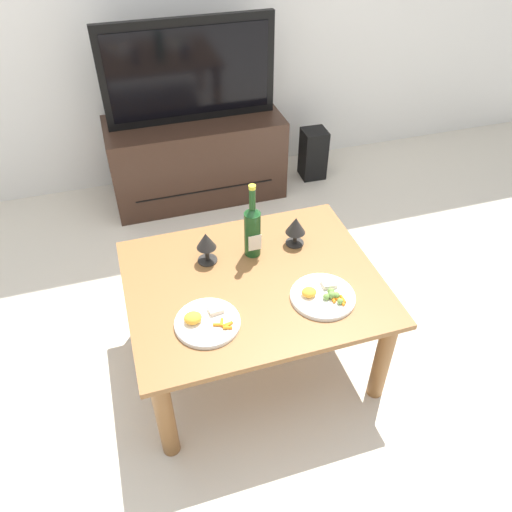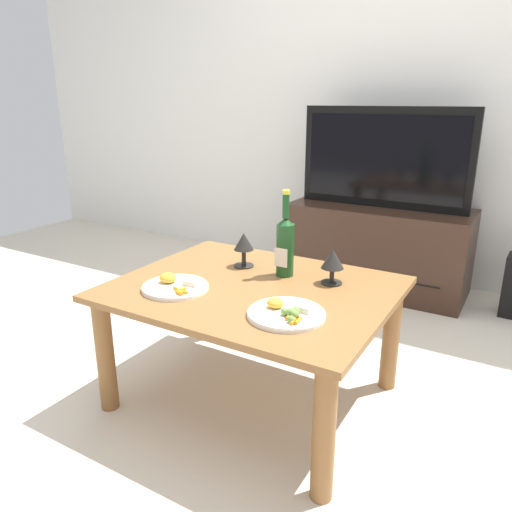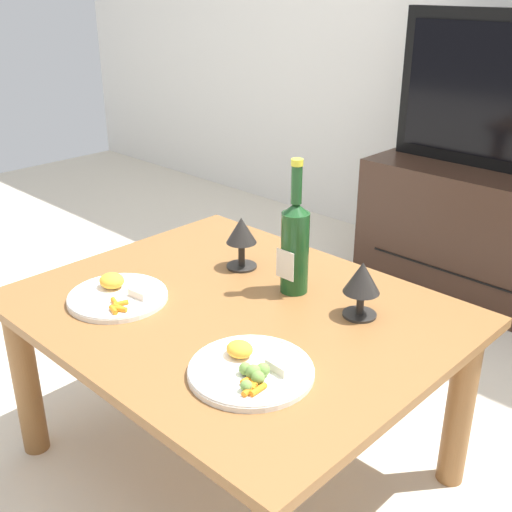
% 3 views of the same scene
% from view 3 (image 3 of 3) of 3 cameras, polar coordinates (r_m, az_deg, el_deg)
% --- Properties ---
extents(ground_plane, '(6.40, 6.40, 0.00)m').
position_cam_3_polar(ground_plane, '(1.84, -1.75, -18.03)').
color(ground_plane, beige).
extents(dining_table, '(1.04, 0.84, 0.49)m').
position_cam_3_polar(dining_table, '(1.60, -1.93, -7.21)').
color(dining_table, brown).
rests_on(dining_table, ground_plane).
extents(tv_stand, '(1.10, 0.48, 0.53)m').
position_cam_3_polar(tv_stand, '(2.75, 21.20, 1.60)').
color(tv_stand, '#382319').
rests_on(tv_stand, ground_plane).
extents(wine_bottle, '(0.07, 0.07, 0.35)m').
position_cam_3_polar(wine_bottle, '(1.59, 3.52, 1.15)').
color(wine_bottle, '#19471E').
rests_on(wine_bottle, dining_table).
extents(goblet_left, '(0.08, 0.08, 0.15)m').
position_cam_3_polar(goblet_left, '(1.73, -1.33, 2.01)').
color(goblet_left, black).
rests_on(goblet_left, dining_table).
extents(goblet_right, '(0.09, 0.09, 0.14)m').
position_cam_3_polar(goblet_right, '(1.50, 9.51, -2.18)').
color(goblet_right, black).
rests_on(goblet_right, dining_table).
extents(dinner_plate_left, '(0.25, 0.25, 0.05)m').
position_cam_3_polar(dinner_plate_left, '(1.63, -12.32, -3.45)').
color(dinner_plate_left, white).
rests_on(dinner_plate_left, dining_table).
extents(dinner_plate_right, '(0.26, 0.26, 0.04)m').
position_cam_3_polar(dinner_plate_right, '(1.31, -0.42, -10.15)').
color(dinner_plate_right, white).
rests_on(dinner_plate_right, dining_table).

